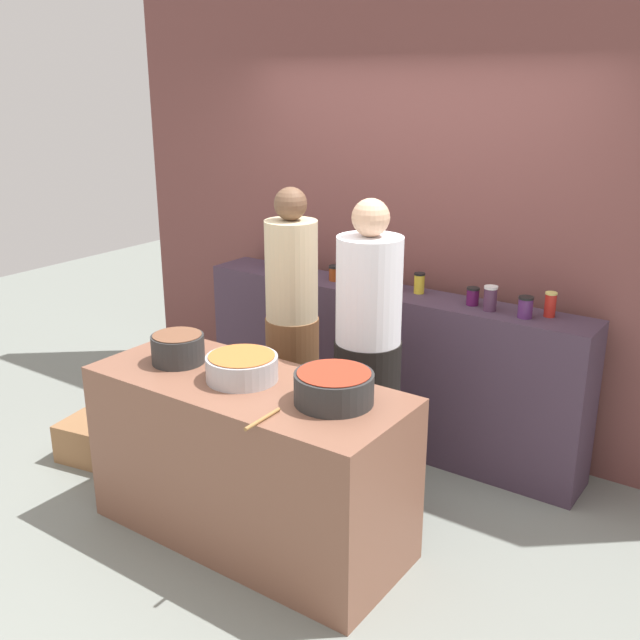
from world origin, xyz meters
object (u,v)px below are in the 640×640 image
Objects in this scene: preserve_jar_2 at (335,273)px; bread_crate at (97,441)px; preserve_jar_0 at (271,259)px; preserve_jar_7 at (490,298)px; preserve_jar_8 at (525,307)px; cooking_pot_center at (242,368)px; cook_in_cap at (367,370)px; preserve_jar_6 at (473,296)px; preserve_jar_5 at (419,283)px; wooden_spoon at (263,419)px; cooking_pot_right at (334,388)px; preserve_jar_1 at (280,261)px; preserve_jar_4 at (396,281)px; preserve_jar_9 at (550,304)px; preserve_jar_3 at (370,278)px; cooking_pot_left at (178,349)px; cook_with_tongs at (292,344)px.

preserve_jar_2 is 1.90m from bread_crate.
preserve_jar_7 reaches higher than preserve_jar_0.
preserve_jar_8 is at bearing -2.86° from preserve_jar_7.
preserve_jar_7 is at bearing 60.83° from cooking_pot_center.
preserve_jar_7 is 0.41× the size of cooking_pot_center.
preserve_jar_0 is 1.51m from cook_in_cap.
preserve_jar_6 is 0.30× the size of cooking_pot_center.
cooking_pot_center is (-0.24, -1.44, -0.16)m from preserve_jar_5.
wooden_spoon is at bearing -66.11° from preserve_jar_2.
preserve_jar_8 is 0.33× the size of cooking_pot_right.
preserve_jar_2 is 1.34m from preserve_jar_8.
cooking_pot_center is (0.83, -1.38, -0.16)m from preserve_jar_1.
preserve_jar_6 is 0.24× the size of bread_crate.
preserve_jar_4 is at bearing 108.37° from cook_in_cap.
preserve_jar_9 reaches higher than preserve_jar_5.
preserve_jar_6 is at bearing -0.10° from preserve_jar_3.
preserve_jar_7 is at bearing -1.60° from preserve_jar_2.
cooking_pot_left is (-1.52, -1.46, -0.15)m from preserve_jar_9.
cook_with_tongs is (-0.16, -0.65, -0.30)m from preserve_jar_3.
preserve_jar_0 is at bearing -179.10° from preserve_jar_5.
preserve_jar_1 is at bearing -176.84° from preserve_jar_5.
cooking_pot_left is (-1.07, -1.42, -0.13)m from preserve_jar_6.
wooden_spoon is 0.54× the size of bread_crate.
cook_in_cap reaches higher than preserve_jar_5.
preserve_jar_1 is at bearing 179.01° from preserve_jar_7.
preserve_jar_3 is at bearing 105.66° from wooden_spoon.
preserve_jar_9 is (1.45, 0.06, 0.02)m from preserve_jar_2.
preserve_jar_0 is 0.32× the size of cooking_pot_right.
cooking_pot_left is at bearing -115.12° from preserve_jar_5.
cook_with_tongs is (-0.79, 0.72, -0.16)m from cooking_pot_right.
cook_with_tongs is at bearing -154.24° from preserve_jar_8.
cook_with_tongs reaches higher than preserve_jar_4.
bread_crate is (-1.55, -1.39, -0.99)m from preserve_jar_5.
preserve_jar_0 reaches higher than wooden_spoon.
preserve_jar_9 reaches higher than cooking_pot_left.
preserve_jar_7 is 0.22m from preserve_jar_8.
cook_in_cap is at bearing -31.01° from preserve_jar_1.
preserve_jar_5 is 0.92× the size of preserve_jar_9.
cooking_pot_left is (0.51, -1.44, -0.14)m from preserve_jar_0.
preserve_jar_9 reaches higher than preserve_jar_3.
preserve_jar_0 is 0.33× the size of cooking_pot_center.
cook_in_cap is (-0.06, 1.00, -0.11)m from wooden_spoon.
preserve_jar_0 is 1.12× the size of preserve_jar_6.
preserve_jar_4 is 0.54m from preserve_jar_6.
cooking_pot_left is 0.75× the size of cooking_pot_right.
preserve_jar_7 is at bearing -3.20° from preserve_jar_3.
wooden_spoon is at bearing -113.72° from cooking_pot_right.
wooden_spoon is at bearing -52.41° from preserve_jar_0.
preserve_jar_1 is 1.46m from preserve_jar_6.
preserve_jar_3 is 0.93× the size of preserve_jar_4.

